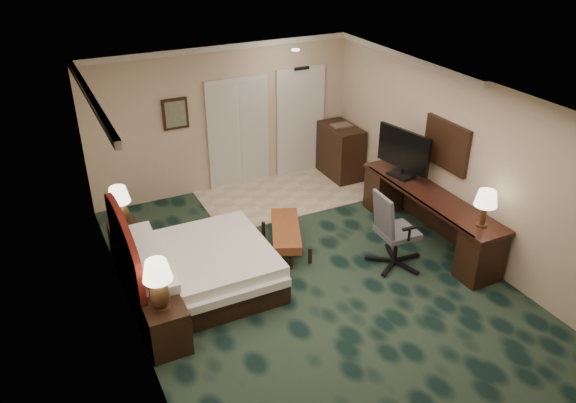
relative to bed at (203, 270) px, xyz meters
name	(u,v)px	position (x,y,z in m)	size (l,w,h in m)	color
floor	(323,291)	(1.46, -0.83, -0.30)	(5.00, 7.50, 0.00)	black
ceiling	(329,107)	(1.46, -0.83, 2.40)	(5.00, 7.50, 0.00)	silver
wall_back	(224,119)	(1.46, 2.92, 1.05)	(5.00, 0.00, 2.70)	beige
wall_left	(131,254)	(-1.04, -0.83, 1.05)	(0.00, 7.50, 2.70)	beige
wall_right	(474,171)	(3.96, -0.83, 1.05)	(0.00, 7.50, 2.70)	beige
crown_molding	(329,111)	(1.46, -0.83, 2.35)	(5.00, 7.50, 0.10)	silver
tile_patch	(289,194)	(2.36, 2.07, -0.29)	(3.20, 1.70, 0.01)	beige
headboard	(126,257)	(-0.98, 0.17, 0.40)	(0.12, 2.00, 1.40)	#46100C
entry_door	(300,122)	(3.01, 2.89, 0.75)	(1.02, 0.06, 2.18)	silver
closet_doors	(238,133)	(1.71, 2.88, 0.75)	(1.20, 0.06, 2.10)	silver
wall_art	(175,114)	(0.56, 2.88, 1.30)	(0.45, 0.06, 0.55)	#476152
wall_mirror	(446,145)	(3.92, -0.23, 1.25)	(0.05, 0.95, 0.75)	white
bed	(203,270)	(0.00, 0.00, 0.00)	(1.88, 1.74, 0.60)	white
nightstand_near	(167,327)	(-0.78, -0.95, 0.00)	(0.48, 0.55, 0.60)	black
nightstand_far	(125,240)	(-0.80, 1.31, -0.03)	(0.43, 0.50, 0.54)	black
lamp_near	(159,285)	(-0.81, -0.95, 0.63)	(0.35, 0.35, 0.66)	black
lamp_far	(120,206)	(-0.80, 1.32, 0.56)	(0.34, 0.34, 0.63)	black
bed_bench	(286,238)	(1.47, 0.38, -0.09)	(0.42, 1.21, 0.41)	brown
desk	(428,217)	(3.63, -0.35, 0.12)	(0.62, 2.88, 0.83)	black
tv	(403,154)	(3.60, 0.38, 0.94)	(0.09, 1.04, 0.81)	black
desk_lamp	(485,208)	(3.64, -1.44, 0.81)	(0.32, 0.32, 0.55)	black
desk_chair	(398,229)	(2.78, -0.70, 0.31)	(0.71, 0.66, 1.22)	#414049
minibar	(340,151)	(3.64, 2.37, 0.22)	(0.55, 0.99, 1.04)	black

